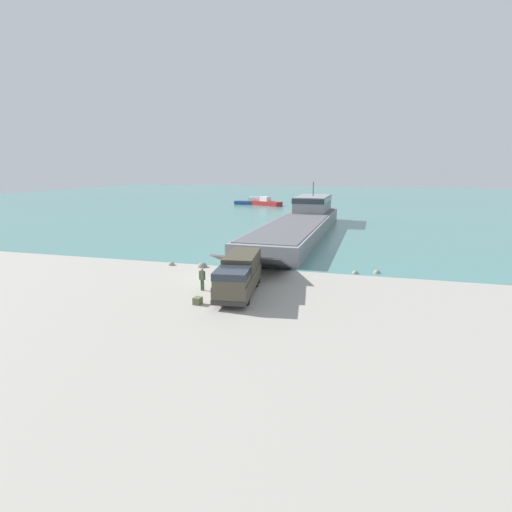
{
  "coord_description": "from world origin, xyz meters",
  "views": [
    {
      "loc": [
        11.99,
        -31.84,
        9.3
      ],
      "look_at": [
        3.02,
        1.06,
        1.81
      ],
      "focal_mm": 28.0,
      "sensor_mm": 36.0,
      "label": 1
    }
  ],
  "objects_px": {
    "military_truck": "(239,274)",
    "moored_boat_a": "(252,202)",
    "landing_craft": "(302,221)",
    "cargo_crate": "(198,301)",
    "moored_boat_b": "(267,203)",
    "soldier_on_ramp": "(202,277)"
  },
  "relations": [
    {
      "from": "military_truck",
      "to": "moored_boat_a",
      "type": "xyz_separation_m",
      "value": [
        -20.14,
        74.36,
        -0.88
      ]
    },
    {
      "from": "landing_craft",
      "to": "cargo_crate",
      "type": "bearing_deg",
      "value": -92.02
    },
    {
      "from": "moored_boat_a",
      "to": "moored_boat_b",
      "type": "xyz_separation_m",
      "value": [
        4.56,
        -1.89,
        0.1
      ]
    },
    {
      "from": "military_truck",
      "to": "moored_boat_b",
      "type": "xyz_separation_m",
      "value": [
        -15.57,
        72.48,
        -0.78
      ]
    },
    {
      "from": "landing_craft",
      "to": "moored_boat_a",
      "type": "height_order",
      "value": "landing_craft"
    },
    {
      "from": "soldier_on_ramp",
      "to": "moored_boat_b",
      "type": "height_order",
      "value": "moored_boat_b"
    },
    {
      "from": "soldier_on_ramp",
      "to": "cargo_crate",
      "type": "bearing_deg",
      "value": 31.44
    },
    {
      "from": "military_truck",
      "to": "soldier_on_ramp",
      "type": "xyz_separation_m",
      "value": [
        -2.99,
        -0.02,
        -0.48
      ]
    },
    {
      "from": "landing_craft",
      "to": "military_truck",
      "type": "bearing_deg",
      "value": -88.6
    },
    {
      "from": "military_truck",
      "to": "soldier_on_ramp",
      "type": "distance_m",
      "value": 3.03
    },
    {
      "from": "military_truck",
      "to": "moored_boat_b",
      "type": "bearing_deg",
      "value": -175.01
    },
    {
      "from": "military_truck",
      "to": "moored_boat_b",
      "type": "distance_m",
      "value": 74.13
    },
    {
      "from": "landing_craft",
      "to": "soldier_on_ramp",
      "type": "relative_size",
      "value": 24.68
    },
    {
      "from": "soldier_on_ramp",
      "to": "moored_boat_b",
      "type": "bearing_deg",
      "value": -155.48
    },
    {
      "from": "moored_boat_a",
      "to": "cargo_crate",
      "type": "xyz_separation_m",
      "value": [
        18.07,
        -77.49,
        -0.4
      ]
    },
    {
      "from": "moored_boat_b",
      "to": "cargo_crate",
      "type": "relative_size",
      "value": 13.85
    },
    {
      "from": "military_truck",
      "to": "cargo_crate",
      "type": "bearing_deg",
      "value": -40.57
    },
    {
      "from": "soldier_on_ramp",
      "to": "moored_boat_a",
      "type": "xyz_separation_m",
      "value": [
        -17.14,
        74.39,
        -0.4
      ]
    },
    {
      "from": "cargo_crate",
      "to": "landing_craft",
      "type": "bearing_deg",
      "value": 86.79
    },
    {
      "from": "cargo_crate",
      "to": "soldier_on_ramp",
      "type": "bearing_deg",
      "value": 106.76
    },
    {
      "from": "landing_craft",
      "to": "moored_boat_b",
      "type": "relative_size",
      "value": 5.32
    },
    {
      "from": "moored_boat_b",
      "to": "landing_craft",
      "type": "bearing_deg",
      "value": 45.61
    }
  ]
}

